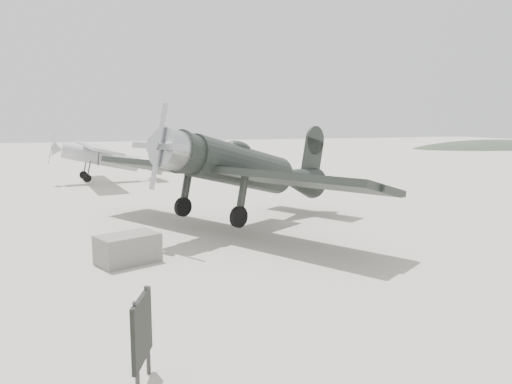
# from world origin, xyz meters

# --- Properties ---
(ground) EXTENTS (160.00, 160.00, 0.00)m
(ground) POSITION_xyz_m (0.00, 0.00, 0.00)
(ground) COLOR #B0AD9C
(ground) RESTS_ON ground
(hill_northeast) EXTENTS (32.00, 16.00, 5.20)m
(hill_northeast) POSITION_xyz_m (50.00, 40.00, 0.00)
(hill_northeast) COLOR #313E2D
(hill_northeast) RESTS_ON ground
(lowwing_monoplane) EXTENTS (10.20, 12.47, 4.21)m
(lowwing_monoplane) POSITION_xyz_m (-1.31, 1.64, 2.23)
(lowwing_monoplane) COLOR black
(lowwing_monoplane) RESTS_ON ground
(highwing_monoplane) EXTENTS (7.29, 10.26, 2.91)m
(highwing_monoplane) POSITION_xyz_m (-5.59, 17.52, 1.82)
(highwing_monoplane) COLOR #989A9D
(highwing_monoplane) RESTS_ON ground
(equipment_block) EXTENTS (1.94, 1.59, 0.84)m
(equipment_block) POSITION_xyz_m (-6.23, -2.00, 0.42)
(equipment_block) COLOR #63615C
(equipment_block) RESTS_ON ground
(sign_board) EXTENTS (0.44, 0.98, 1.49)m
(sign_board) POSITION_xyz_m (-6.71, -8.94, 0.89)
(sign_board) COLOR #333333
(sign_board) RESTS_ON ground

